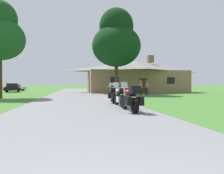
{
  "coord_description": "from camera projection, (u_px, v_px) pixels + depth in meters",
  "views": [
    {
      "loc": [
        -0.31,
        -1.03,
        1.25
      ],
      "look_at": [
        2.89,
        17.21,
        1.01
      ],
      "focal_mm": 34.11,
      "sensor_mm": 36.0,
      "label": 1
    }
  ],
  "objects": [
    {
      "name": "tree_by_lodge_front",
      "position": [
        116.0,
        40.0,
        25.42
      ],
      "size": [
        5.82,
        5.82,
        10.34
      ],
      "color": "#422D19",
      "rests_on": "ground"
    },
    {
      "name": "motorcycle_yellow_farthest_in_row",
      "position": [
        113.0,
        94.0,
        13.65
      ],
      "size": [
        0.81,
        2.08,
        1.3
      ],
      "rotation": [
        0.0,
        0.0,
        -0.08
      ],
      "color": "black",
      "rests_on": "asphalt_driveway"
    },
    {
      "name": "bystander_tan_shirt_beside_signpost",
      "position": [
        141.0,
        87.0,
        24.9
      ],
      "size": [
        0.24,
        0.55,
        1.69
      ],
      "rotation": [
        0.0,
        0.0,
        4.77
      ],
      "color": "black",
      "rests_on": "ground"
    },
    {
      "name": "motorcycle_red_nearest_to_camera",
      "position": [
        131.0,
        99.0,
        9.16
      ],
      "size": [
        0.78,
        2.08,
        1.3
      ],
      "rotation": [
        0.0,
        0.0,
        0.06
      ],
      "color": "black",
      "rests_on": "asphalt_driveway"
    },
    {
      "name": "bystander_tan_shirt_near_lodge",
      "position": [
        147.0,
        87.0,
        24.99
      ],
      "size": [
        0.27,
        0.55,
        1.67
      ],
      "rotation": [
        0.0,
        0.0,
        4.85
      ],
      "color": "navy",
      "rests_on": "ground"
    },
    {
      "name": "ground_plane",
      "position": [
        78.0,
        97.0,
        20.78
      ],
      "size": [
        500.0,
        500.0,
        0.0
      ],
      "primitive_type": "plane",
      "color": "#42752D"
    },
    {
      "name": "parked_silver_sedan_far_left",
      "position": [
        14.0,
        87.0,
        40.74
      ],
      "size": [
        4.46,
        2.56,
        1.2
      ],
      "rotation": [
        0.0,
        0.0,
        1.39
      ],
      "color": "#ADAFB7",
      "rests_on": "ground"
    },
    {
      "name": "asphalt_driveway",
      "position": [
        78.0,
        98.0,
        18.81
      ],
      "size": [
        6.4,
        80.0,
        0.06
      ],
      "primitive_type": "cube",
      "color": "slate",
      "rests_on": "ground"
    },
    {
      "name": "motorcycle_silver_second_in_row",
      "position": [
        120.0,
        96.0,
        11.33
      ],
      "size": [
        0.66,
        2.08,
        1.3
      ],
      "rotation": [
        0.0,
        0.0,
        0.03
      ],
      "color": "black",
      "rests_on": "asphalt_driveway"
    },
    {
      "name": "parked_black_suv_far_left",
      "position": [
        13.0,
        87.0,
        34.17
      ],
      "size": [
        2.82,
        4.9,
        1.4
      ],
      "rotation": [
        0.0,
        0.0,
        0.23
      ],
      "color": "black",
      "rests_on": "ground"
    },
    {
      "name": "stone_lodge",
      "position": [
        135.0,
        76.0,
        33.05
      ],
      "size": [
        15.06,
        9.1,
        5.79
      ],
      "color": "#896B4C",
      "rests_on": "ground"
    }
  ]
}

